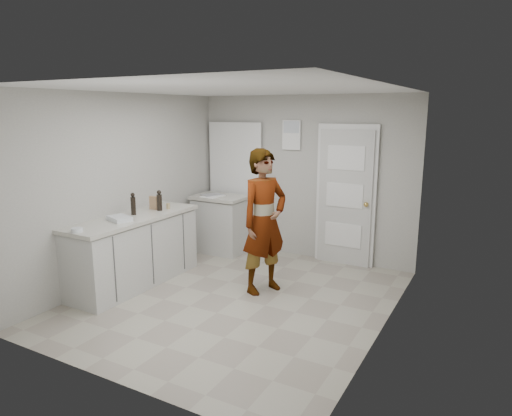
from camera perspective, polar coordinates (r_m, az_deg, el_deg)
The scene contains 12 objects.
ground at distance 5.71m, azimuth -2.39°, elevation -11.31°, with size 4.00×4.00×0.00m, color gray.
room_shell at distance 7.16m, azimuth 4.46°, elevation 2.06°, with size 4.00×4.00×4.00m.
main_counter at distance 6.25m, azimuth -14.89°, elevation -5.43°, with size 0.64×1.96×0.93m.
side_counter at distance 7.45m, azimuth -4.47°, elevation -2.23°, with size 0.84×0.61×0.93m.
person at distance 5.69m, azimuth 1.04°, elevation -1.71°, with size 0.66×0.44×1.82m, color silver.
cake_mix_box at distance 6.47m, azimuth -12.68°, elevation 0.65°, with size 0.11×0.05×0.18m, color #9E744F.
spice_jar at distance 6.45m, azimuth -10.93°, elevation 0.23°, with size 0.05×0.05×0.08m, color tan.
oil_cruet_a at distance 6.36m, azimuth -11.99°, elevation 0.88°, with size 0.07×0.07×0.28m.
oil_cruet_b at distance 6.18m, azimuth -15.10°, elevation 0.45°, with size 0.07×0.07×0.29m.
baking_dish at distance 5.92m, azimuth -16.69°, elevation -1.28°, with size 0.36×0.30×0.05m.
egg_bowl at distance 5.52m, azimuth -21.47°, elevation -2.58°, with size 0.13×0.13×0.05m.
papers at distance 7.31m, azimuth -5.41°, elevation 1.50°, with size 0.27×0.34×0.01m, color white.
Camera 1 is at (2.73, -4.47, 2.26)m, focal length 32.00 mm.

